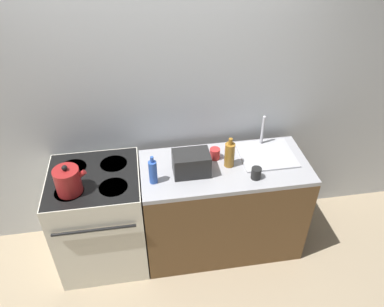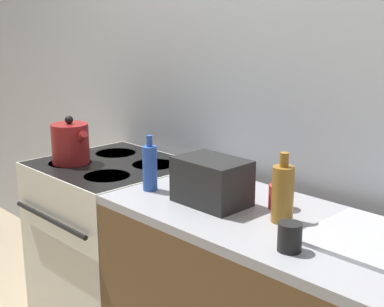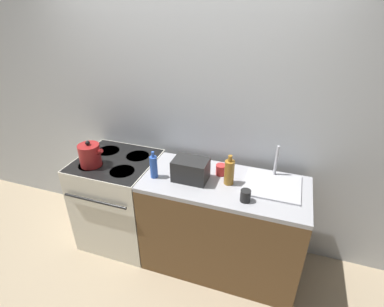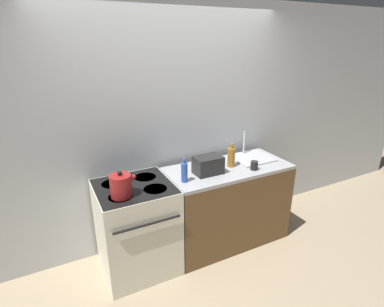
{
  "view_description": "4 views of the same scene",
  "coord_description": "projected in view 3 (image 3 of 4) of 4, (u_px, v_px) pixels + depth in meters",
  "views": [
    {
      "loc": [
        -0.14,
        -1.94,
        2.79
      ],
      "look_at": [
        0.22,
        0.38,
        1.02
      ],
      "focal_mm": 35.0,
      "sensor_mm": 36.0,
      "label": 1
    },
    {
      "loc": [
        1.58,
        -1.17,
        1.63
      ],
      "look_at": [
        0.01,
        0.35,
        1.07
      ],
      "focal_mm": 50.0,
      "sensor_mm": 36.0,
      "label": 2
    },
    {
      "loc": [
        0.88,
        -1.67,
        2.3
      ],
      "look_at": [
        0.2,
        0.32,
        1.13
      ],
      "focal_mm": 28.0,
      "sensor_mm": 36.0,
      "label": 3
    },
    {
      "loc": [
        -1.21,
        -2.13,
        2.19
      ],
      "look_at": [
        0.08,
        0.4,
        1.11
      ],
      "focal_mm": 28.0,
      "sensor_mm": 36.0,
      "label": 4
    }
  ],
  "objects": [
    {
      "name": "ground_plane",
      "position": [
        160.0,
        274.0,
        2.74
      ],
      "size": [
        12.0,
        12.0,
        0.0
      ],
      "primitive_type": "plane",
      "color": "tan"
    },
    {
      "name": "wall_back",
      "position": [
        186.0,
        113.0,
        2.72
      ],
      "size": [
        8.0,
        0.05,
        2.6
      ],
      "color": "silver",
      "rests_on": "ground_plane"
    },
    {
      "name": "stove",
      "position": [
        120.0,
        199.0,
        2.95
      ],
      "size": [
        0.71,
        0.71,
        0.92
      ],
      "color": "silver",
      "rests_on": "ground_plane"
    },
    {
      "name": "counter_block",
      "position": [
        222.0,
        225.0,
        2.65
      ],
      "size": [
        1.35,
        0.63,
        0.92
      ],
      "color": "brown",
      "rests_on": "ground_plane"
    },
    {
      "name": "kettle",
      "position": [
        90.0,
        155.0,
        2.61
      ],
      "size": [
        0.23,
        0.19,
        0.24
      ],
      "color": "maroon",
      "rests_on": "stove"
    },
    {
      "name": "toaster",
      "position": [
        191.0,
        170.0,
        2.42
      ],
      "size": [
        0.28,
        0.19,
        0.18
      ],
      "color": "black",
      "rests_on": "counter_block"
    },
    {
      "name": "sink_tray",
      "position": [
        272.0,
        184.0,
        2.38
      ],
      "size": [
        0.44,
        0.4,
        0.28
      ],
      "color": "#B7B7BC",
      "rests_on": "counter_block"
    },
    {
      "name": "bottle_blue",
      "position": [
        154.0,
        167.0,
        2.45
      ],
      "size": [
        0.06,
        0.06,
        0.24
      ],
      "color": "#2D56B7",
      "rests_on": "counter_block"
    },
    {
      "name": "bottle_amber",
      "position": [
        229.0,
        172.0,
        2.36
      ],
      "size": [
        0.08,
        0.08,
        0.26
      ],
      "color": "#9E6B23",
      "rests_on": "counter_block"
    },
    {
      "name": "cup_red",
      "position": [
        221.0,
        170.0,
        2.51
      ],
      "size": [
        0.08,
        0.08,
        0.09
      ],
      "color": "red",
      "rests_on": "counter_block"
    },
    {
      "name": "cup_black",
      "position": [
        245.0,
        196.0,
        2.19
      ],
      "size": [
        0.08,
        0.08,
        0.09
      ],
      "color": "black",
      "rests_on": "counter_block"
    }
  ]
}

